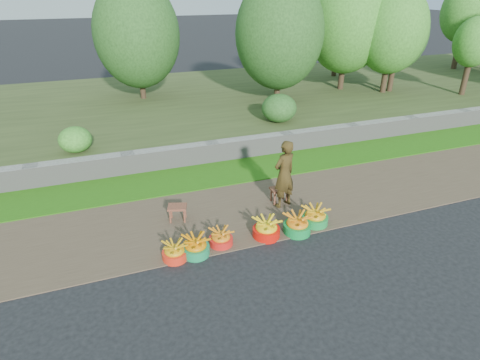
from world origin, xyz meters
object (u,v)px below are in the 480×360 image
object	(u,v)px
basin_b	(196,247)
stool_right	(279,191)
basin_d	(266,229)
vendor_woman	(284,174)
basin_a	(175,252)
basin_f	(315,217)
basin_e	(297,225)
stool_left	(177,209)
basin_c	(221,238)

from	to	relation	value
basin_b	stool_right	distance (m)	2.52
basin_d	vendor_woman	world-z (taller)	vendor_woman
basin_a	stool_right	size ratio (longest dim) A/B	1.13
basin_f	basin_e	bearing A→B (deg)	-162.97
stool_left	vendor_woman	xyz separation A→B (m)	(2.28, -0.18, 0.49)
basin_d	basin_e	distance (m)	0.62
basin_e	basin_f	xyz separation A→B (m)	(0.48, 0.15, -0.00)
basin_e	stool_right	world-z (taller)	basin_e
stool_left	stool_right	distance (m)	2.27
basin_a	vendor_woman	distance (m)	2.88
stool_left	vendor_woman	world-z (taller)	vendor_woman
basin_e	vendor_woman	distance (m)	1.22
basin_d	stool_right	xyz separation A→B (m)	(0.80, 1.13, 0.11)
basin_f	basin_b	bearing A→B (deg)	-176.60
basin_f	stool_left	bearing A→B (deg)	157.13
basin_c	stool_right	size ratio (longest dim) A/B	1.13
basin_c	stool_right	bearing A→B (deg)	32.74
basin_a	basin_d	xyz separation A→B (m)	(1.79, 0.09, 0.03)
basin_e	stool_left	world-z (taller)	basin_e
basin_a	basin_c	distance (m)	0.90
basin_a	basin_e	size ratio (longest dim) A/B	0.83
basin_f	stool_left	distance (m)	2.78
basin_a	stool_right	distance (m)	2.87
basin_c	basin_e	distance (m)	1.52
basin_a	stool_left	size ratio (longest dim) A/B	1.01
basin_a	stool_left	distance (m)	1.28
basin_b	basin_f	distance (m)	2.51
basin_d	vendor_woman	size ratio (longest dim) A/B	0.35
basin_a	basin_b	world-z (taller)	basin_b
basin_d	basin_e	xyz separation A→B (m)	(0.62, -0.08, 0.00)
basin_c	stool_left	bearing A→B (deg)	117.23
basin_f	stool_right	xyz separation A→B (m)	(-0.30, 1.07, 0.11)
basin_b	basin_f	xyz separation A→B (m)	(2.51, 0.15, 0.01)
stool_right	basin_e	bearing A→B (deg)	-98.51
basin_f	vendor_woman	bearing A→B (deg)	107.31
basin_c	stool_right	world-z (taller)	stool_right
basin_e	basin_f	size ratio (longest dim) A/B	1.02
basin_c	basin_f	bearing A→B (deg)	0.75
vendor_woman	basin_b	bearing A→B (deg)	7.45
basin_d	stool_left	xyz separation A→B (m)	(-1.47, 1.15, 0.11)
basin_f	vendor_woman	size ratio (longest dim) A/B	0.35
stool_left	basin_d	bearing A→B (deg)	-38.01
basin_e	stool_left	size ratio (longest dim) A/B	1.21
basin_a	basin_e	bearing A→B (deg)	0.15
basin_b	basin_d	size ratio (longest dim) A/B	0.94
basin_a	basin_f	distance (m)	2.89
basin_c	stool_left	size ratio (longest dim) A/B	1.00
basin_a	basin_c	bearing A→B (deg)	8.02
basin_a	basin_b	size ratio (longest dim) A/B	0.90
basin_c	basin_d	distance (m)	0.90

